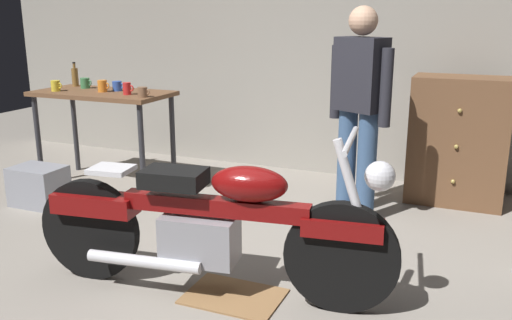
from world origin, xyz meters
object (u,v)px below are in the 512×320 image
at_px(mug_brown_stoneware, 143,92).
at_px(person_standing, 359,105).
at_px(motorcycle, 210,222).
at_px(mug_yellow_tall, 56,86).
at_px(mug_red_diner, 127,89).
at_px(storage_bin, 39,186).
at_px(bottle, 75,77).
at_px(mug_blue_enamel, 117,86).
at_px(mug_green_speckled, 85,83).
at_px(wooden_dresser, 458,141).
at_px(mug_orange_travel, 103,86).

bearing_deg(mug_brown_stoneware, person_standing, 5.33).
xyz_separation_m(motorcycle, mug_yellow_tall, (-2.35, 1.41, 0.50)).
relative_size(motorcycle, mug_brown_stoneware, 18.79).
bearing_deg(mug_yellow_tall, mug_red_diner, 5.37).
distance_m(storage_bin, mug_brown_stoneware, 1.21).
bearing_deg(motorcycle, bottle, 136.22).
relative_size(mug_yellow_tall, mug_blue_enamel, 0.97).
xyz_separation_m(mug_brown_stoneware, bottle, (-1.04, 0.36, 0.05)).
bearing_deg(motorcycle, mug_yellow_tall, 141.35).
distance_m(motorcycle, mug_green_speckled, 2.84).
bearing_deg(mug_red_diner, mug_brown_stoneware, -19.30).
height_order(mug_blue_enamel, bottle, bottle).
bearing_deg(wooden_dresser, motorcycle, -117.80).
bearing_deg(mug_yellow_tall, bottle, 101.14).
bearing_deg(motorcycle, mug_orange_travel, 133.45).
height_order(storage_bin, mug_green_speckled, mug_green_speckled).
bearing_deg(mug_orange_travel, mug_yellow_tall, -163.25).
height_order(wooden_dresser, mug_blue_enamel, wooden_dresser).
bearing_deg(wooden_dresser, mug_yellow_tall, -166.11).
height_order(mug_red_diner, mug_green_speckled, mug_red_diner).
distance_m(motorcycle, storage_bin, 2.26).
bearing_deg(mug_red_diner, mug_yellow_tall, -174.63).
bearing_deg(mug_red_diner, wooden_dresser, 16.10).
height_order(motorcycle, mug_green_speckled, mug_green_speckled).
bearing_deg(mug_green_speckled, storage_bin, -81.06).
height_order(storage_bin, mug_red_diner, mug_red_diner).
distance_m(mug_yellow_tall, mug_brown_stoneware, 0.97).
bearing_deg(mug_yellow_tall, motorcycle, -30.95).
bearing_deg(mug_brown_stoneware, storage_bin, -140.38).
bearing_deg(mug_red_diner, person_standing, 2.70).
relative_size(mug_green_speckled, mug_blue_enamel, 1.03).
relative_size(mug_red_diner, bottle, 0.45).
bearing_deg(person_standing, mug_blue_enamel, 24.11).
bearing_deg(mug_blue_enamel, mug_brown_stoneware, -28.69).
bearing_deg(mug_red_diner, mug_green_speckled, 162.65).
xyz_separation_m(mug_red_diner, mug_blue_enamel, (-0.24, 0.17, -0.01)).
bearing_deg(mug_blue_enamel, bottle, 169.28).
distance_m(wooden_dresser, mug_brown_stoneware, 2.76).
distance_m(mug_red_diner, mug_blue_enamel, 0.29).
bearing_deg(mug_orange_travel, motorcycle, -38.85).
height_order(wooden_dresser, mug_yellow_tall, wooden_dresser).
xyz_separation_m(motorcycle, wooden_dresser, (1.21, 2.29, 0.10)).
height_order(mug_orange_travel, mug_red_diner, same).
bearing_deg(mug_blue_enamel, mug_yellow_tall, -155.03).
relative_size(mug_green_speckled, bottle, 0.51).
bearing_deg(mug_yellow_tall, storage_bin, -66.44).
bearing_deg(mug_brown_stoneware, mug_blue_enamel, 151.31).
bearing_deg(mug_yellow_tall, wooden_dresser, 13.89).
xyz_separation_m(wooden_dresser, storage_bin, (-3.30, -1.48, -0.38)).
distance_m(mug_brown_stoneware, bottle, 1.10).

